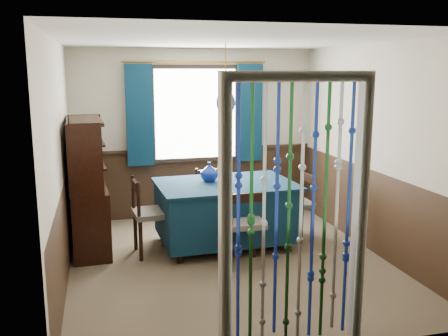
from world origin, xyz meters
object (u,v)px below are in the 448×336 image
object	(u,v)px
chair_right	(297,204)
vase_sideboard	(92,174)
chair_left	(150,214)
sideboard	(88,204)
chair_near	(244,224)
vase_table	(209,173)
dining_table	(225,210)
chair_far	(212,197)
bowl_shelf	(91,161)
pendant_lamp	(225,102)

from	to	relation	value
chair_right	vase_sideboard	world-z (taller)	vase_sideboard
chair_left	sideboard	xyz separation A→B (m)	(-0.72, 0.39, 0.07)
chair_near	vase_table	distance (m)	0.97
dining_table	chair_far	distance (m)	0.71
sideboard	bowl_shelf	bearing A→B (deg)	-75.72
chair_left	pendant_lamp	distance (m)	1.61
chair_far	vase_sideboard	size ratio (longest dim) A/B	5.01
chair_far	chair_near	bearing A→B (deg)	81.69
sideboard	vase_sideboard	distance (m)	0.42
vase_table	vase_sideboard	distance (m)	1.50
vase_table	chair_right	bearing A→B (deg)	-7.22
chair_left	vase_table	world-z (taller)	vase_table
vase_table	vase_sideboard	xyz separation A→B (m)	(-1.43, 0.44, -0.03)
dining_table	chair_near	world-z (taller)	chair_near
bowl_shelf	vase_sideboard	bearing A→B (deg)	90.00
chair_left	vase_sideboard	size ratio (longest dim) A/B	5.58
dining_table	chair_far	size ratio (longest dim) A/B	2.05
bowl_shelf	chair_near	bearing A→B (deg)	-26.79
sideboard	vase_sideboard	xyz separation A→B (m)	(0.06, 0.26, 0.32)
dining_table	chair_far	bearing A→B (deg)	88.68
vase_sideboard	bowl_shelf	bearing A→B (deg)	-90.00
dining_table	bowl_shelf	bearing A→B (deg)	172.88
chair_near	chair_far	distance (m)	1.41
dining_table	pendant_lamp	distance (m)	1.34
pendant_lamp	vase_table	distance (m)	0.91
sideboard	pendant_lamp	distance (m)	2.10
chair_far	chair_right	xyz separation A→B (m)	(0.97, -0.71, 0.02)
chair_right	bowl_shelf	distance (m)	2.65
pendant_lamp	bowl_shelf	distance (m)	1.74
chair_near	sideboard	world-z (taller)	sideboard
vase_sideboard	vase_table	bearing A→B (deg)	-17.04
chair_right	pendant_lamp	distance (m)	1.64
sideboard	pendant_lamp	xyz separation A→B (m)	(1.67, -0.32, 1.23)
chair_far	chair_right	distance (m)	1.20
bowl_shelf	chair_left	bearing A→B (deg)	-17.33
chair_far	pendant_lamp	distance (m)	1.53
chair_left	vase_table	bearing A→B (deg)	100.67
chair_left	pendant_lamp	world-z (taller)	pendant_lamp
dining_table	sideboard	xyz separation A→B (m)	(-1.67, 0.32, 0.10)
chair_far	chair_left	xyz separation A→B (m)	(-0.94, -0.78, 0.05)
pendant_lamp	dining_table	bearing A→B (deg)	63.43
vase_sideboard	dining_table	bearing A→B (deg)	-19.93
sideboard	pendant_lamp	size ratio (longest dim) A/B	1.91
chair_near	chair_far	size ratio (longest dim) A/B	1.08
dining_table	sideboard	bearing A→B (deg)	166.67
chair_near	vase_table	size ratio (longest dim) A/B	4.18
chair_right	vase_sideboard	size ratio (longest dim) A/B	5.30
chair_near	dining_table	bearing A→B (deg)	94.35
vase_table	chair_left	bearing A→B (deg)	-164.41
pendant_lamp	vase_sideboard	distance (m)	1.94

